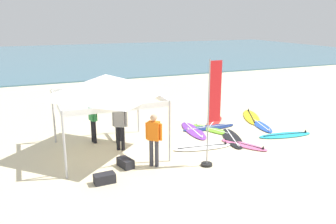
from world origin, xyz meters
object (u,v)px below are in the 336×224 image
Objects in this scene: surfboard_white at (203,147)px; person_red at (118,117)px; person_grey at (120,123)px; surfboard_red at (214,121)px; surfboard_blue at (262,126)px; canopy_tent at (106,85)px; surfboard_lime at (212,129)px; banner_flag at (211,118)px; surfboard_cyan at (285,135)px; surfboard_purple at (193,130)px; gear_bag_near_tent at (125,163)px; surfboard_pink at (244,145)px; person_orange at (154,137)px; surfboard_navy at (209,127)px; person_green at (93,117)px; surfboard_yellow at (251,117)px; gear_bag_by_pole at (105,178)px; surfboard_black at (232,138)px.

surfboard_white is 1.32× the size of person_red.
surfboard_white is at bearing -18.92° from person_grey.
surfboard_red is 0.88× the size of surfboard_blue.
canopy_tent is 1.64× the size of surfboard_lime.
surfboard_lime is at bearing 59.60° from banner_flag.
person_red is (-6.35, 1.88, 0.95)m from surfboard_cyan.
surfboard_purple is at bearing 73.43° from surfboard_white.
gear_bag_near_tent is (-3.05, -0.54, 0.10)m from surfboard_white.
canopy_tent is 3.74m from banner_flag.
surfboard_pink is (-2.19, -0.32, 0.00)m from surfboard_cyan.
surfboard_pink is at bearing 1.80° from gear_bag_near_tent.
surfboard_cyan is 3.70m from surfboard_white.
canopy_tent is at bearing 138.06° from banner_flag.
surfboard_lime is at bearing 35.45° from person_orange.
surfboard_navy is at bearing 11.91° from canopy_tent.
surfboard_yellow is at bearing 4.04° from person_green.
surfboard_yellow is at bearing 26.95° from gear_bag_by_pole.
person_grey reaches higher than gear_bag_near_tent.
person_green is (-7.22, 2.19, 0.95)m from surfboard_cyan.
surfboard_pink is at bearing -84.92° from surfboard_lime.
surfboard_pink is at bearing 27.23° from banner_flag.
person_orange is at bearing -173.57° from surfboard_pink.
person_green is 2.82m from gear_bag_near_tent.
person_red reaches higher than gear_bag_by_pole.
surfboard_purple and surfboard_blue have the same top height.
surfboard_navy is 4.96m from person_green.
person_grey is at bearing 172.86° from surfboard_black.
surfboard_cyan is 6.00m from person_orange.
surfboard_purple is at bearing -167.16° from surfboard_yellow.
person_orange is (-3.51, -2.50, 0.95)m from surfboard_lime.
surfboard_white is at bearing -146.60° from surfboard_yellow.
canopy_tent is 5.97m from surfboard_red.
banner_flag is at bearing -20.28° from person_orange.
gear_bag_by_pole is at bearing -144.04° from surfboard_purple.
surfboard_blue is 1.07× the size of surfboard_pink.
surfboard_lime is at bearing -5.02° from person_green.
person_grey is (-6.49, 1.04, 0.95)m from surfboard_cyan.
surfboard_black is 4.02m from person_orange.
person_orange is 0.50× the size of banner_flag.
person_red is at bearing 161.67° from surfboard_black.
surfboard_red is (0.49, 2.24, 0.00)m from surfboard_black.
person_grey is 2.73m from gear_bag_by_pole.
surfboard_purple is at bearing 167.53° from surfboard_lime.
person_grey is at bearing -6.42° from canopy_tent.
surfboard_navy is (1.34, 1.97, -0.00)m from surfboard_white.
surfboard_cyan is at bearing -1.20° from surfboard_white.
surfboard_black is 2.23m from surfboard_cyan.
banner_flag is at bearing -118.49° from surfboard_navy.
person_grey is at bearing 170.94° from surfboard_cyan.
gear_bag_near_tent is at bearing 160.66° from banner_flag.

